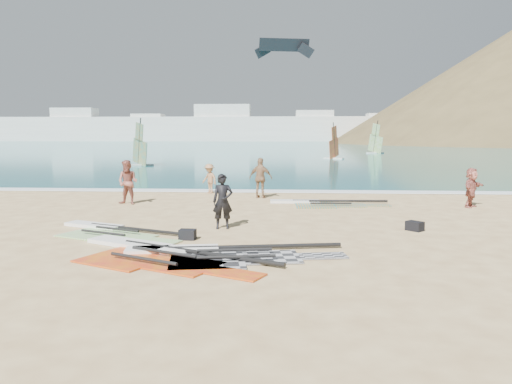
# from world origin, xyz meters

# --- Properties ---
(ground) EXTENTS (300.00, 300.00, 0.00)m
(ground) POSITION_xyz_m (0.00, 0.00, 0.00)
(ground) COLOR #DDC181
(ground) RESTS_ON ground
(sea) EXTENTS (300.00, 240.00, 0.06)m
(sea) POSITION_xyz_m (0.00, 132.00, 0.00)
(sea) COLOR #0D555E
(sea) RESTS_ON ground
(surf_line) EXTENTS (300.00, 1.20, 0.04)m
(surf_line) POSITION_xyz_m (0.00, 12.30, 0.00)
(surf_line) COLOR white
(surf_line) RESTS_ON ground
(far_town) EXTENTS (160.00, 8.00, 12.00)m
(far_town) POSITION_xyz_m (-15.72, 150.00, 4.49)
(far_town) COLOR white
(far_town) RESTS_ON ground
(rig_grey) EXTENTS (6.08, 2.82, 0.20)m
(rig_grey) POSITION_xyz_m (-0.57, -1.92, 0.05)
(rig_grey) COLOR #29292C
(rig_grey) RESTS_ON ground
(rig_green) EXTENTS (5.00, 3.28, 0.20)m
(rig_green) POSITION_xyz_m (-4.56, 0.91, 0.05)
(rig_green) COLOR #77D137
(rig_green) RESTS_ON ground
(rig_orange) EXTENTS (5.44, 2.16, 0.20)m
(rig_orange) POSITION_xyz_m (2.76, 7.72, 0.05)
(rig_orange) COLOR orange
(rig_orange) RESTS_ON ground
(rig_red) EXTENTS (5.91, 4.27, 0.20)m
(rig_red) POSITION_xyz_m (-2.32, -1.98, 0.05)
(rig_red) COLOR red
(rig_red) RESTS_ON ground
(gear_bag_near) EXTENTS (0.52, 0.39, 0.31)m
(gear_bag_near) POSITION_xyz_m (-1.74, -0.00, 0.16)
(gear_bag_near) COLOR black
(gear_bag_near) RESTS_ON ground
(gear_bag_far) EXTENTS (0.63, 0.64, 0.32)m
(gear_bag_far) POSITION_xyz_m (5.58, 1.83, 0.16)
(gear_bag_far) COLOR black
(gear_bag_far) RESTS_ON ground
(person_wetsuit) EXTENTS (0.73, 0.52, 1.88)m
(person_wetsuit) POSITION_xyz_m (-0.87, 1.79, 0.94)
(person_wetsuit) COLOR black
(person_wetsuit) RESTS_ON ground
(beachgoer_left) EXTENTS (1.11, 0.94, 2.01)m
(beachgoer_left) POSITION_xyz_m (-5.91, 7.21, 1.01)
(beachgoer_left) COLOR #9D574A
(beachgoer_left) RESTS_ON ground
(beachgoer_mid) EXTENTS (1.16, 1.11, 1.58)m
(beachgoer_mid) POSITION_xyz_m (-2.85, 11.50, 0.79)
(beachgoer_mid) COLOR #A8774E
(beachgoer_mid) RESTS_ON ground
(beachgoer_back) EXTENTS (1.26, 0.73, 2.01)m
(beachgoer_back) POSITION_xyz_m (-0.01, 9.71, 1.00)
(beachgoer_back) COLOR #9B7451
(beachgoer_back) RESTS_ON ground
(beachgoer_right) EXTENTS (1.43, 1.56, 1.74)m
(beachgoer_right) POSITION_xyz_m (9.33, 7.26, 0.87)
(beachgoer_right) COLOR #B56456
(beachgoer_right) RESTS_ON ground
(windsurfer_left) EXTENTS (2.34, 2.30, 4.61)m
(windsurfer_left) POSITION_xyz_m (-12.70, 31.75, 1.33)
(windsurfer_left) COLOR white
(windsurfer_left) RESTS_ON ground
(windsurfer_centre) EXTENTS (2.45, 2.62, 4.41)m
(windsurfer_centre) POSITION_xyz_m (6.85, 45.26, 1.29)
(windsurfer_centre) COLOR white
(windsurfer_centre) RESTS_ON ground
(windsurfer_right) EXTENTS (2.75, 2.92, 4.97)m
(windsurfer_right) POSITION_xyz_m (14.37, 60.54, 1.40)
(windsurfer_right) COLOR white
(windsurfer_right) RESTS_ON ground
(kitesurf_kite) EXTENTS (7.38, 2.10, 2.43)m
(kitesurf_kite) POSITION_xyz_m (0.81, 48.83, 13.75)
(kitesurf_kite) COLOR black
(kitesurf_kite) RESTS_ON ground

